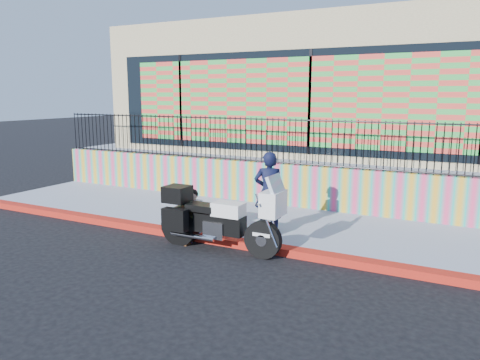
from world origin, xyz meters
The scene contains 10 objects.
ground centered at (0.00, 0.00, 0.00)m, with size 90.00×90.00×0.00m, color black.
red_curb centered at (0.00, 0.00, 0.07)m, with size 16.00×0.30×0.15m, color #AF0C17.
sidewalk centered at (0.00, 1.65, 0.07)m, with size 16.00×3.00×0.15m, color #97A0B5.
mural_wall centered at (0.00, 3.25, 0.70)m, with size 16.00×0.20×1.10m, color #EB3E72.
metal_fence centered at (0.00, 3.25, 1.85)m, with size 15.80×0.04×1.20m, color black, non-canonical shape.
elevated_platform centered at (0.00, 8.35, 0.62)m, with size 16.00×10.00×1.25m, color #97A0B5.
storefront_building centered at (0.00, 8.13, 3.25)m, with size 14.00×8.06×4.00m.
police_motorcycle centered at (-0.27, -0.39, 0.68)m, with size 2.61×0.86×1.63m.
police_officer centered at (0.31, 0.79, 1.02)m, with size 0.63×0.42×1.74m, color black.
seated_man centered at (-1.11, -0.11, 0.45)m, with size 0.54×0.71×1.06m.
Camera 1 is at (4.25, -8.07, 3.06)m, focal length 35.00 mm.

